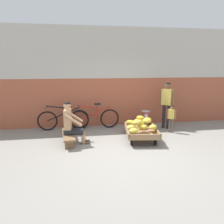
# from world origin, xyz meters

# --- Properties ---
(ground_plane) EXTENTS (80.00, 80.00, 0.00)m
(ground_plane) POSITION_xyz_m (0.00, 0.00, 0.00)
(ground_plane) COLOR gray
(back_wall) EXTENTS (16.00, 0.30, 3.32)m
(back_wall) POSITION_xyz_m (0.00, 2.79, 1.66)
(back_wall) COLOR #A35138
(back_wall) RESTS_ON ground
(banana_cart) EXTENTS (1.03, 1.54, 0.36)m
(banana_cart) POSITION_xyz_m (0.61, 1.08, 0.24)
(banana_cart) COLOR #8E6B47
(banana_cart) RESTS_ON ground
(banana_pile) EXTENTS (1.00, 1.30, 0.26)m
(banana_pile) POSITION_xyz_m (0.60, 1.09, 0.46)
(banana_pile) COLOR gold
(banana_pile) RESTS_ON banana_cart
(low_bench) EXTENTS (0.41, 1.12, 0.27)m
(low_bench) POSITION_xyz_m (-1.42, 1.03, 0.20)
(low_bench) COLOR brown
(low_bench) RESTS_ON ground
(vendor_seated) EXTENTS (0.70, 0.51, 1.14)m
(vendor_seated) POSITION_xyz_m (-1.33, 1.03, 0.57)
(vendor_seated) COLOR tan
(vendor_seated) RESTS_ON ground
(plastic_crate) EXTENTS (0.36, 0.28, 0.30)m
(plastic_crate) POSITION_xyz_m (1.07, 2.07, 0.15)
(plastic_crate) COLOR red
(plastic_crate) RESTS_ON ground
(weighing_scale) EXTENTS (0.30, 0.30, 0.29)m
(weighing_scale) POSITION_xyz_m (1.07, 2.07, 0.45)
(weighing_scale) COLOR #28282D
(weighing_scale) RESTS_ON plastic_crate
(bicycle_near_left) EXTENTS (1.66, 0.48, 0.86)m
(bicycle_near_left) POSITION_xyz_m (-1.63, 2.34, 0.35)
(bicycle_near_left) COLOR black
(bicycle_near_left) RESTS_ON ground
(bicycle_far_left) EXTENTS (1.66, 0.48, 0.86)m
(bicycle_far_left) POSITION_xyz_m (-0.62, 2.29, 0.35)
(bicycle_far_left) COLOR black
(bicycle_far_left) RESTS_ON ground
(customer_adult) EXTENTS (0.37, 0.37, 1.53)m
(customer_adult) POSITION_xyz_m (1.75, 1.97, 0.95)
(customer_adult) COLOR #232328
(customer_adult) RESTS_ON ground
(customer_child) EXTENTS (0.22, 0.20, 0.87)m
(customer_child) POSITION_xyz_m (1.72, 1.50, 0.54)
(customer_child) COLOR brown
(customer_child) RESTS_ON ground
(shopping_bag) EXTENTS (0.18, 0.12, 0.24)m
(shopping_bag) POSITION_xyz_m (1.03, 1.73, 0.12)
(shopping_bag) COLOR #D13D4C
(shopping_bag) RESTS_ON ground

